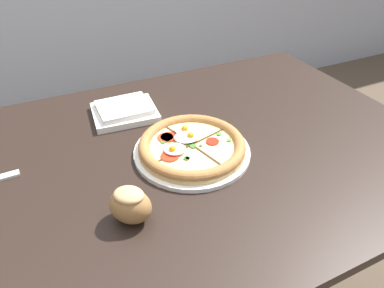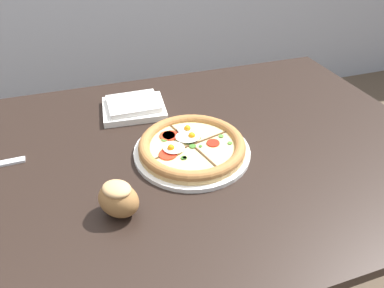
% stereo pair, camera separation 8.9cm
% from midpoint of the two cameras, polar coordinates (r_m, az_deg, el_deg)
% --- Properties ---
extents(dining_table, '(1.41, 0.93, 0.74)m').
position_cam_midpoint_polar(dining_table, '(0.98, 0.81, -5.30)').
color(dining_table, black).
rests_on(dining_table, ground_plane).
extents(pizza, '(0.31, 0.31, 0.05)m').
position_cam_midpoint_polar(pizza, '(0.90, 2.79, -0.58)').
color(pizza, white).
rests_on(pizza, dining_table).
extents(napkin_folded, '(0.20, 0.18, 0.04)m').
position_cam_midpoint_polar(napkin_folded, '(1.09, -7.38, 6.09)').
color(napkin_folded, silver).
rests_on(napkin_folded, dining_table).
extents(bread_piece_near, '(0.11, 0.11, 0.08)m').
position_cam_midpoint_polar(bread_piece_near, '(0.73, -8.74, -9.14)').
color(bread_piece_near, olive).
rests_on(bread_piece_near, dining_table).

